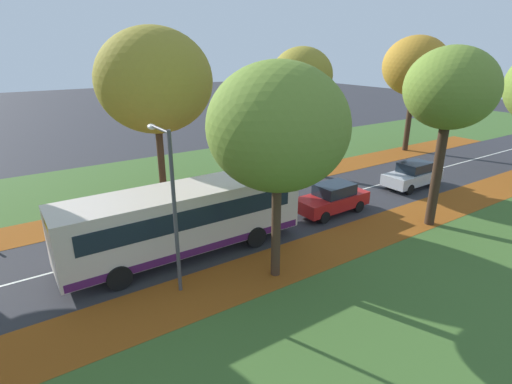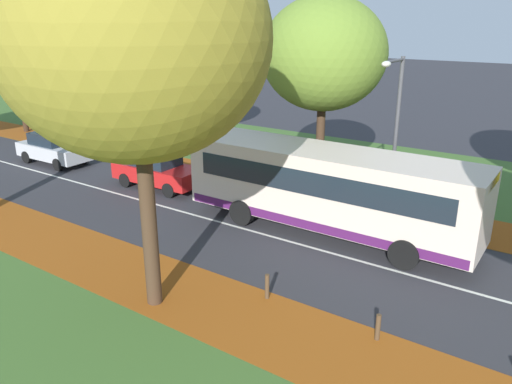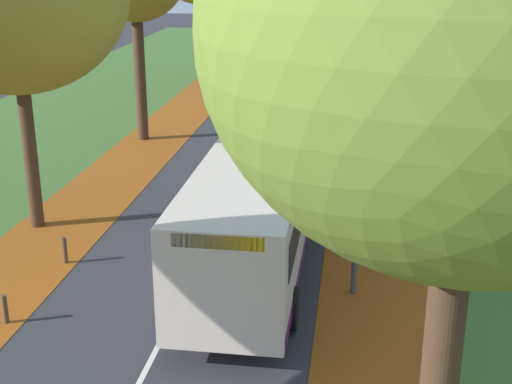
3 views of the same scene
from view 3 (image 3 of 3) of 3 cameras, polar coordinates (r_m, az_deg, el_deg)
grass_verge_left at (r=30.00m, az=-18.05°, el=2.94°), size 12.00×90.00×0.01m
leaf_litter_left at (r=22.96m, az=-14.06°, el=-1.57°), size 2.80×60.00×0.00m
grass_verge_right at (r=27.53m, az=18.94°, el=1.42°), size 12.00×90.00×0.01m
leaf_litter_right at (r=21.36m, az=9.53°, el=-2.83°), size 2.80×60.00×0.00m
road_centre_line at (r=27.28m, az=-0.37°, el=2.33°), size 0.12×80.00×0.01m
tree_right_nearest at (r=7.55m, az=17.04°, el=12.04°), size 5.58×5.58×9.64m
tree_right_near at (r=19.26m, az=11.95°, el=12.65°), size 5.04×5.04×8.15m
bollard_fourth at (r=16.81m, az=-19.43°, el=-8.84°), size 0.12×0.12×0.68m
bollard_fifth at (r=19.33m, az=-15.04°, el=-4.53°), size 0.12×0.12×0.73m
streetlamp_right at (r=16.09m, az=7.18°, el=3.94°), size 1.89×0.28×6.00m
bus at (r=18.17m, az=0.10°, el=-0.84°), size 2.69×10.40×2.98m
car_red_lead at (r=26.49m, az=3.10°, el=3.61°), size 1.88×4.25×1.62m
car_silver_following at (r=33.57m, az=3.82°, el=6.95°), size 1.85×4.23×1.62m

